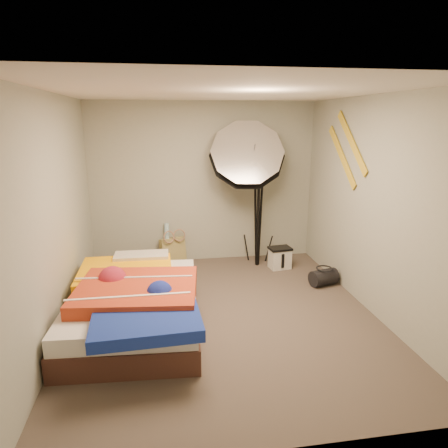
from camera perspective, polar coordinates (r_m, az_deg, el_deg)
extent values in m
plane|color=#51473D|center=(4.80, -0.05, -12.93)|extent=(4.00, 4.00, 0.00)
plane|color=silver|center=(4.26, -0.06, 18.40)|extent=(4.00, 4.00, 0.00)
plane|color=#9A9E8E|center=(6.31, -2.91, 5.81)|extent=(3.50, 0.00, 3.50)
plane|color=#9A9E8E|center=(2.49, 7.23, -8.49)|extent=(3.50, 0.00, 3.50)
plane|color=#9A9E8E|center=(4.44, -22.95, 0.84)|extent=(0.00, 4.00, 4.00)
plane|color=#9A9E8E|center=(4.94, 20.45, 2.38)|extent=(0.00, 4.00, 4.00)
cube|color=tan|center=(6.43, -7.31, -3.76)|extent=(0.44, 0.33, 0.42)
cylinder|color=#59A9C2|center=(6.39, -8.11, -2.78)|extent=(0.07, 0.18, 0.64)
cube|color=silver|center=(6.21, 7.96, -4.91)|extent=(0.33, 0.26, 0.31)
cylinder|color=black|center=(5.72, 14.06, -7.41)|extent=(0.42, 0.32, 0.23)
cube|color=gold|center=(5.37, 17.79, 11.09)|extent=(0.02, 0.91, 0.78)
cube|color=gold|center=(5.61, 16.49, 9.26)|extent=(0.02, 0.91, 0.78)
cube|color=#46271F|center=(4.62, -12.46, -12.73)|extent=(1.47, 2.01, 0.25)
cube|color=silver|center=(4.52, -12.61, -10.33)|extent=(1.43, 1.97, 0.17)
cube|color=#FFAF07|center=(4.89, -13.81, -6.84)|extent=(1.08, 0.94, 0.14)
cube|color=#BC391D|center=(4.33, -12.30, -9.40)|extent=(1.33, 1.15, 0.15)
cube|color=#1A32A3|center=(3.80, -11.01, -13.35)|extent=(1.00, 0.82, 0.12)
cube|color=#D59BA5|center=(5.22, -11.68, -4.88)|extent=(0.68, 0.33, 0.14)
cylinder|color=black|center=(6.27, 4.87, 2.46)|extent=(0.04, 0.04, 1.80)
cube|color=black|center=(6.14, 5.04, 10.16)|extent=(0.09, 0.09, 0.11)
cone|color=white|center=(6.00, 3.27, 9.55)|extent=(1.44, 1.12, 1.32)
cylinder|color=black|center=(6.17, 4.87, -0.31)|extent=(0.05, 0.05, 1.26)
cube|color=black|center=(6.03, 5.02, 6.10)|extent=(0.10, 0.10, 0.13)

